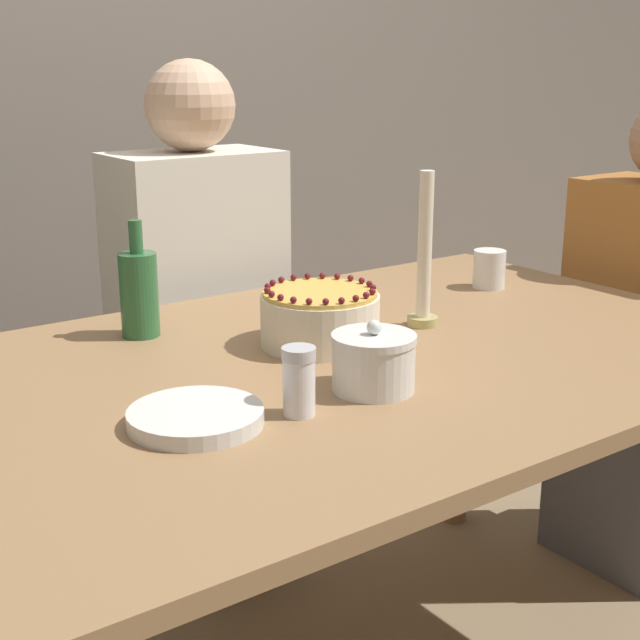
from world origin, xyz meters
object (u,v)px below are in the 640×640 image
(cake, at_px, (320,318))
(bottle, at_px, (139,292))
(candle, at_px, (424,263))
(person_man_blue_shirt, at_px, (200,354))
(sugar_shaker, at_px, (299,381))
(sugar_bowl, at_px, (374,362))

(cake, bearing_deg, bottle, 134.84)
(candle, relative_size, person_man_blue_shirt, 0.24)
(sugar_shaker, bearing_deg, candle, 27.45)
(candle, height_order, bottle, candle)
(cake, height_order, sugar_shaker, cake)
(bottle, bearing_deg, sugar_shaker, -87.80)
(sugar_bowl, relative_size, candle, 0.44)
(cake, height_order, sugar_bowl, sugar_bowl)
(person_man_blue_shirt, bearing_deg, cake, 82.87)
(cake, bearing_deg, person_man_blue_shirt, 82.87)
(sugar_bowl, bearing_deg, candle, 36.01)
(sugar_bowl, xyz_separation_m, sugar_shaker, (-0.16, -0.02, 0.01))
(bottle, bearing_deg, cake, -45.16)
(sugar_bowl, distance_m, candle, 0.39)
(candle, bearing_deg, sugar_bowl, -143.99)
(candle, height_order, person_man_blue_shirt, person_man_blue_shirt)
(sugar_shaker, distance_m, candle, 0.53)
(cake, bearing_deg, sugar_bowl, -106.21)
(sugar_bowl, bearing_deg, sugar_shaker, -173.99)
(cake, distance_m, bottle, 0.35)
(cake, height_order, person_man_blue_shirt, person_man_blue_shirt)
(sugar_shaker, height_order, bottle, bottle)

